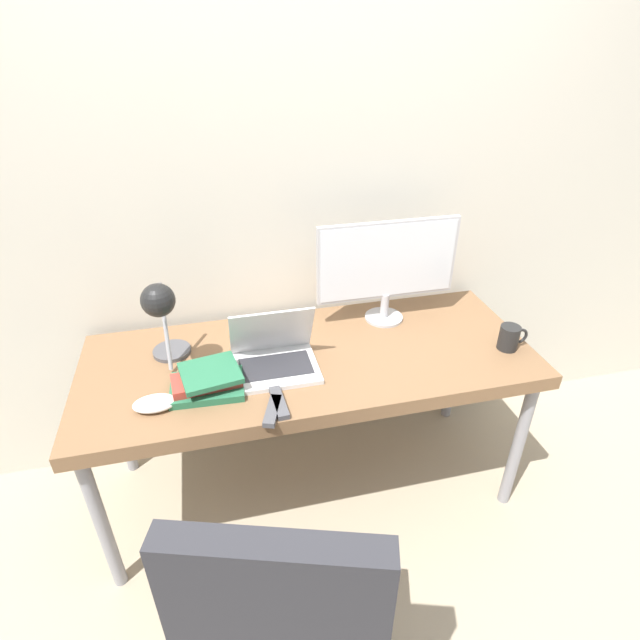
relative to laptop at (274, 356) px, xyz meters
The scene contains 12 objects.
ground_plane 0.87m from the laptop, 64.69° to the right, with size 12.00×12.00×0.00m, color tan.
wall_back 0.71m from the laptop, 72.35° to the left, with size 8.00×0.05×2.60m.
desk 0.19m from the laptop, 16.47° to the left, with size 1.79×0.72×0.74m.
laptop is the anchor object (origin of this frame).
monitor 0.62m from the laptop, 25.08° to the left, with size 0.61×0.17×0.45m.
desk_lamp 0.45m from the laptop, 168.95° to the left, with size 0.15×0.27×0.38m.
office_chair 0.91m from the laptop, 97.47° to the right, with size 0.62×0.62×1.06m.
book_stack 0.27m from the laptop, 162.06° to the right, with size 0.27×0.22×0.08m.
tv_remote 0.27m from the laptop, 100.83° to the right, with size 0.09×0.15×0.02m.
media_remote 0.23m from the laptop, 95.51° to the right, with size 0.05×0.17×0.02m.
mug 0.95m from the laptop, ahead, with size 0.13×0.08×0.10m.
game_controller 0.46m from the laptop, 162.08° to the right, with size 0.15×0.09×0.04m.
Camera 1 is at (-0.34, -1.24, 1.89)m, focal length 28.00 mm.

